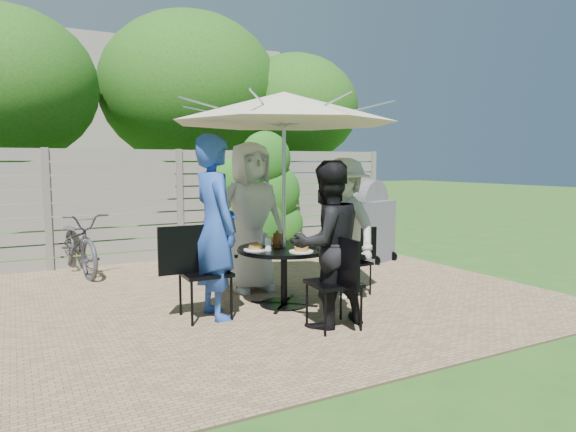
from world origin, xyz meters
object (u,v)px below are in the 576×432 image
plate_front (301,250)px  coffee_cup (282,239)px  person_front (327,245)px  glass_left (268,244)px  bbq_grill (372,225)px  glass_right (299,238)px  umbrella (284,108)px  person_left (215,228)px  patio_table (284,265)px  syrup_jug (277,240)px  plate_left (256,248)px  chair_left (204,291)px  chair_back (246,266)px  person_back (250,217)px  chair_front (334,302)px  plate_back (269,241)px  bicycle (77,243)px  person_right (343,228)px  chair_right (351,275)px  plate_right (311,243)px  glass_back (265,239)px

plate_front → coffee_cup: coffee_cup is taller
person_front → glass_left: person_front is taller
coffee_cup → bbq_grill: (2.41, 1.43, -0.13)m
glass_right → plate_front: bearing=-116.4°
umbrella → person_left: size_ratio=1.35×
patio_table → person_front: (0.04, -0.83, 0.35)m
person_left → syrup_jug: 0.80m
plate_left → plate_front: (0.38, -0.34, 0.00)m
plate_front → chair_left: bearing=162.3°
chair_back → chair_left: size_ratio=0.97×
person_back → chair_front: person_back is taller
plate_back → bbq_grill: 2.84m
chair_back → glass_right: 1.01m
chair_left → glass_left: bearing=-4.9°
bicycle → plate_left: bearing=-73.0°
plate_left → plate_front: 0.51m
umbrella → syrup_jug: (-0.06, 0.05, -1.46)m
person_front → person_right: 1.17m
chair_right → person_left: bearing=-0.5°
plate_right → coffee_cup: (-0.27, 0.21, 0.04)m
person_front → syrup_jug: size_ratio=10.33×
glass_right → plate_left: bearing=-167.6°
plate_back → glass_right: (0.27, -0.24, 0.05)m
person_back → plate_left: (-0.32, -0.85, -0.24)m
plate_back → bicycle: size_ratio=0.15×
person_front → plate_back: 1.20m
chair_left → plate_front: chair_left is taller
umbrella → plate_left: size_ratio=9.96×
bbq_grill → glass_back: bearing=-170.9°
plate_back → bicycle: bearing=125.9°
umbrella → bbq_grill: umbrella is taller
person_left → plate_back: bearing=-66.6°
bbq_grill → person_back: bearing=179.0°
chair_right → glass_back: size_ratio=5.91×
chair_back → plate_left: bearing=-14.6°
chair_right → person_front: bearing=40.2°
person_right → syrup_jug: bearing=-93.2°
glass_left → chair_left: bearing=174.2°
plate_back → glass_back: (-0.10, -0.11, 0.05)m
syrup_jug → glass_back: bearing=104.8°
syrup_jug → plate_right: bearing=-4.0°
plate_back → glass_left: bearing=-116.4°
person_left → plate_right: 1.22m
person_back → plate_back: 0.53m
patio_table → glass_back: 0.39m
patio_table → glass_right: 0.39m
patio_table → plate_front: bearing=-87.2°
glass_back → patio_table: bearing=-65.2°
glass_back → bbq_grill: size_ratio=0.10×
glass_right → glass_left: bearing=-155.2°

